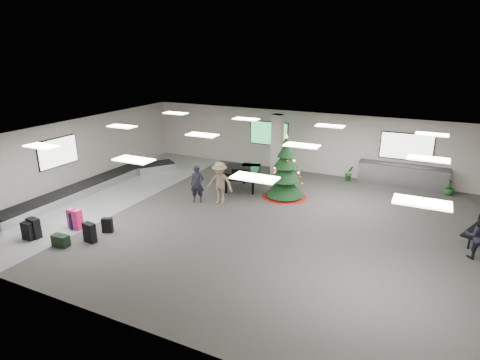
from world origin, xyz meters
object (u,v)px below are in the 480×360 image
at_px(christmas_tree, 285,176).
at_px(grand_piano, 242,172).
at_px(traveler_b, 220,183).
at_px(service_counter, 402,176).
at_px(potted_plant_right, 449,187).
at_px(traveler_a, 197,184).
at_px(pink_suitcase, 75,219).
at_px(baggage_carousel, 96,185).
at_px(potted_plant_left, 349,173).
at_px(traveler_bench, 478,236).

height_order(christmas_tree, grand_piano, christmas_tree).
bearing_deg(traveler_b, service_counter, 37.26).
relative_size(service_counter, potted_plant_right, 5.40).
distance_m(service_counter, traveler_a, 9.77).
bearing_deg(pink_suitcase, christmas_tree, 48.90).
bearing_deg(potted_plant_right, traveler_a, -149.77).
distance_m(baggage_carousel, pink_suitcase, 4.34).
bearing_deg(grand_piano, potted_plant_right, 3.92).
bearing_deg(grand_piano, potted_plant_left, 21.70).
bearing_deg(potted_plant_left, traveler_bench, -49.60).
bearing_deg(pink_suitcase, traveler_b, 52.35).
xyz_separation_m(baggage_carousel, traveler_bench, (15.57, 0.44, 0.55)).
bearing_deg(potted_plant_right, potted_plant_left, 178.91).
relative_size(baggage_carousel, christmas_tree, 3.38).
bearing_deg(service_counter, traveler_bench, -66.55).
xyz_separation_m(christmas_tree, grand_piano, (-2.17, 0.11, -0.16)).
xyz_separation_m(service_counter, christmas_tree, (-4.57, -3.76, 0.44)).
bearing_deg(traveler_a, traveler_bench, -24.09).
relative_size(traveler_bench, potted_plant_left, 1.94).
relative_size(christmas_tree, grand_piano, 1.20).
relative_size(service_counter, traveler_b, 2.21).
relative_size(service_counter, pink_suitcase, 5.14).
xyz_separation_m(traveler_bench, potted_plant_left, (-5.18, 6.08, -0.37)).
bearing_deg(potted_plant_right, traveler_bench, -83.38).
bearing_deg(pink_suitcase, service_counter, 45.24).
bearing_deg(christmas_tree, potted_plant_right, 27.70).
xyz_separation_m(grand_piano, traveler_b, (-0.03, -2.07, 0.09)).
height_order(grand_piano, traveler_a, traveler_a).
relative_size(traveler_bench, potted_plant_right, 2.04).
relative_size(grand_piano, potted_plant_right, 3.19).
bearing_deg(potted_plant_left, potted_plant_right, -1.09).
bearing_deg(grand_piano, christmas_tree, -19.93).
relative_size(service_counter, traveler_a, 2.52).
relative_size(baggage_carousel, traveler_a, 6.03).
relative_size(grand_piano, potted_plant_left, 3.04).
bearing_deg(potted_plant_left, service_counter, 4.92).
height_order(grand_piano, traveler_b, traveler_b).
bearing_deg(traveler_a, potted_plant_left, 25.20).
height_order(pink_suitcase, traveler_bench, traveler_bench).
distance_m(service_counter, pink_suitcase, 14.56).
distance_m(traveler_a, traveler_b, 0.99).
height_order(pink_suitcase, potted_plant_left, pink_suitcase).
bearing_deg(traveler_bench, traveler_b, -7.44).
bearing_deg(service_counter, potted_plant_right, -8.27).
bearing_deg(traveler_bench, potted_plant_left, -53.61).
distance_m(baggage_carousel, potted_plant_left, 12.27).
distance_m(christmas_tree, potted_plant_right, 7.49).
height_order(baggage_carousel, potted_plant_right, potted_plant_right).
xyz_separation_m(christmas_tree, traveler_b, (-2.20, -1.96, -0.07)).
xyz_separation_m(traveler_a, traveler_b, (0.95, 0.26, 0.11)).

